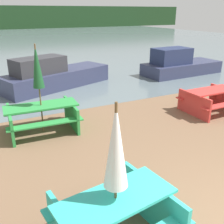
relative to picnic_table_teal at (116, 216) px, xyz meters
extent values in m
cube|color=slate|center=(1.82, 30.27, -0.47)|extent=(60.00, 50.00, 0.00)
cube|color=#33B7A8|center=(0.00, 0.00, 0.29)|extent=(1.69, 0.90, 0.04)
cube|color=#33B7A8|center=(-0.07, 0.55, -0.01)|extent=(1.64, 0.49, 0.04)
cube|color=#33B7A8|center=(0.66, 0.09, -0.10)|extent=(0.25, 1.38, 0.73)
cube|color=red|center=(5.13, 3.22, 0.25)|extent=(1.71, 0.71, 0.04)
cube|color=red|center=(5.13, 2.67, -0.06)|extent=(1.71, 0.29, 0.04)
cube|color=red|center=(5.12, 3.77, -0.06)|extent=(1.71, 0.29, 0.04)
cube|color=red|center=(4.41, 3.22, -0.12)|extent=(0.08, 1.38, 0.69)
cube|color=green|center=(-0.05, 4.18, 0.26)|extent=(1.93, 0.80, 0.04)
cube|color=green|center=(-0.08, 3.63, -0.04)|extent=(1.90, 0.38, 0.04)
cube|color=green|center=(-0.02, 4.73, -0.04)|extent=(1.90, 0.38, 0.04)
cube|color=green|center=(-0.85, 4.22, -0.11)|extent=(0.14, 1.38, 0.70)
cube|color=green|center=(0.76, 4.14, -0.11)|extent=(0.14, 1.38, 0.70)
cylinder|color=brown|center=(0.00, 0.00, 0.59)|extent=(0.04, 0.04, 2.10)
cone|color=white|center=(0.00, 0.00, 1.07)|extent=(0.32, 0.32, 1.13)
cylinder|color=brown|center=(-0.05, 4.18, 0.70)|extent=(0.04, 0.04, 2.33)
cone|color=#195128|center=(-0.05, 4.18, 1.31)|extent=(0.29, 0.29, 1.10)
cube|color=#333856|center=(1.57, 8.40, -0.11)|extent=(4.96, 2.98, 0.71)
cube|color=#333338|center=(0.77, 8.11, 0.57)|extent=(2.31, 1.66, 0.65)
cube|color=#333856|center=(7.99, 7.92, -0.17)|extent=(4.26, 1.78, 0.60)
cube|color=navy|center=(7.24, 7.89, 0.52)|extent=(1.89, 1.19, 0.77)
camera|label=1|loc=(-1.31, -2.48, 2.60)|focal=42.00mm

